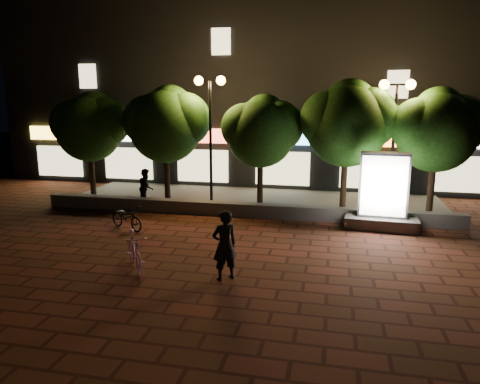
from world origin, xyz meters
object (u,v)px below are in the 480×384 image
(rider, at_px, (225,245))
(tree_right, at_px, (348,121))
(street_lamp_right, at_px, (395,112))
(tree_far_right, at_px, (438,127))
(tree_left, at_px, (167,122))
(street_lamp_left, at_px, (210,108))
(ad_kiosk, at_px, (383,198))
(scooter_pink, at_px, (135,252))
(scooter_parked, at_px, (127,217))
(tree_mid, at_px, (262,129))
(tree_far_left, at_px, (90,125))
(pedestrian, at_px, (146,187))

(rider, bearing_deg, tree_right, -150.14)
(tree_right, bearing_deg, street_lamp_right, -9.10)
(tree_far_right, distance_m, rider, 9.95)
(tree_left, distance_m, street_lamp_left, 2.05)
(ad_kiosk, bearing_deg, rider, -128.03)
(scooter_pink, distance_m, scooter_parked, 3.88)
(scooter_pink, bearing_deg, tree_far_right, 4.54)
(tree_right, height_order, tree_far_right, tree_right)
(scooter_pink, xyz_separation_m, scooter_parked, (-1.91, 3.37, -0.10))
(rider, relative_size, scooter_parked, 1.11)
(tree_mid, distance_m, street_lamp_right, 5.00)
(tree_far_left, height_order, ad_kiosk, tree_far_left)
(tree_far_left, xyz_separation_m, tree_right, (10.80, 0.00, 0.27))
(tree_far_left, bearing_deg, tree_far_right, 0.00)
(tree_far_right, distance_m, street_lamp_left, 8.58)
(tree_left, xyz_separation_m, tree_far_right, (10.50, -0.00, -0.08))
(tree_mid, distance_m, tree_far_right, 6.50)
(tree_left, distance_m, street_lamp_right, 8.96)
(pedestrian, bearing_deg, ad_kiosk, -112.05)
(tree_far_right, relative_size, scooter_pink, 2.74)
(tree_right, distance_m, ad_kiosk, 3.41)
(tree_left, relative_size, tree_far_right, 1.03)
(scooter_pink, xyz_separation_m, rider, (2.40, -0.04, 0.36))
(tree_right, xyz_separation_m, scooter_pink, (-5.41, -7.32, -3.04))
(tree_mid, height_order, rider, tree_mid)
(tree_right, distance_m, street_lamp_left, 5.38)
(tree_far_right, distance_m, pedestrian, 11.44)
(tree_mid, height_order, pedestrian, tree_mid)
(tree_far_left, height_order, street_lamp_right, street_lamp_right)
(street_lamp_left, relative_size, ad_kiosk, 1.97)
(scooter_pink, bearing_deg, scooter_parked, 83.67)
(tree_far_left, relative_size, rider, 2.62)
(tree_far_left, height_order, tree_right, tree_right)
(tree_far_right, bearing_deg, tree_left, 180.00)
(ad_kiosk, height_order, pedestrian, ad_kiosk)
(tree_right, xyz_separation_m, ad_kiosk, (1.21, -1.96, -2.50))
(scooter_pink, bearing_deg, rider, -36.77)
(scooter_parked, distance_m, pedestrian, 3.08)
(tree_left, height_order, scooter_parked, tree_left)
(tree_far_left, xyz_separation_m, tree_far_right, (14.00, 0.00, 0.08))
(tree_right, xyz_separation_m, street_lamp_right, (1.64, -0.26, 0.33))
(street_lamp_right, height_order, scooter_pink, street_lamp_right)
(tree_left, relative_size, pedestrian, 3.19)
(tree_mid, bearing_deg, tree_far_left, 180.00)
(scooter_pink, distance_m, rider, 2.43)
(street_lamp_left, bearing_deg, scooter_pink, -90.44)
(tree_right, distance_m, street_lamp_right, 1.70)
(tree_mid, bearing_deg, rider, -87.70)
(street_lamp_left, bearing_deg, tree_mid, 7.31)
(tree_far_right, xyz_separation_m, street_lamp_left, (-8.55, -0.26, 0.66))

